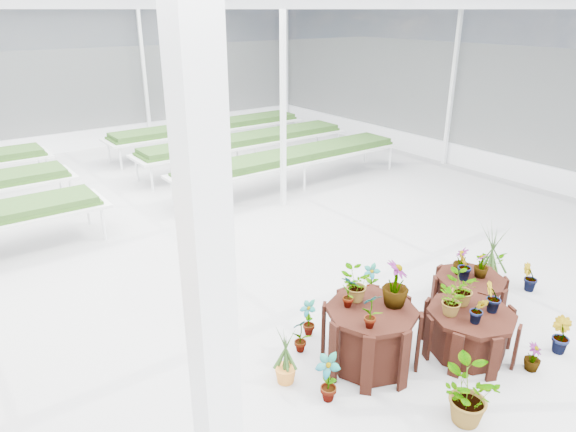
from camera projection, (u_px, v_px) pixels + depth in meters
ground_plane at (277, 330)px, 7.22m from camera, size 24.00×24.00×0.00m
greenhouse_shell at (276, 178)px, 6.38m from camera, size 18.00×24.00×4.50m
steel_frame at (276, 178)px, 6.38m from camera, size 18.00×24.00×4.50m
nursery_benches at (106, 177)px, 12.44m from camera, size 16.00×7.00×0.84m
plinth_tall at (370, 337)px, 6.41m from camera, size 1.24×1.24×0.80m
plinth_mid at (469, 332)px, 6.65m from camera, size 1.53×1.53×0.61m
plinth_low at (469, 291)px, 7.75m from camera, size 1.17×1.17×0.47m
nursery_plants at (435, 307)px, 6.79m from camera, size 4.77×3.01×1.39m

